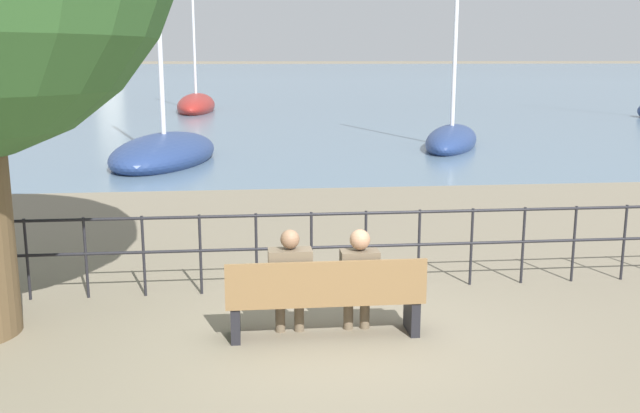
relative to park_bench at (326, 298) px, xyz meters
The scene contains 10 objects.
ground_plane 0.45m from the park_bench, 90.00° to the left, with size 1000.00×1000.00×0.00m, color #7A705B.
harbor_water 158.99m from the park_bench, 90.00° to the left, with size 600.00×300.00×0.01m.
park_bench is the anchor object (origin of this frame).
seated_person_left 0.44m from the park_bench, 168.09° to the left, with size 0.47×0.35×1.21m.
seated_person_right 0.44m from the park_bench, 12.22° to the left, with size 0.41×0.35×1.19m.
promenade_railing 1.64m from the park_bench, 90.00° to the left, with size 14.32×0.04×1.05m.
sailboat_0 34.25m from the park_bench, 95.89° to the left, with size 2.14×7.96×12.08m.
sailboat_2 14.11m from the park_bench, 102.95° to the left, with size 3.70×6.23×10.83m.
sailboat_4 17.37m from the park_bench, 69.19° to the left, with size 3.58×5.62×8.39m.
harbor_lighthouse 131.99m from the park_bench, 101.20° to the left, with size 5.73×5.73×19.58m.
Camera 1 is at (-0.84, -7.36, 3.01)m, focal length 40.00 mm.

